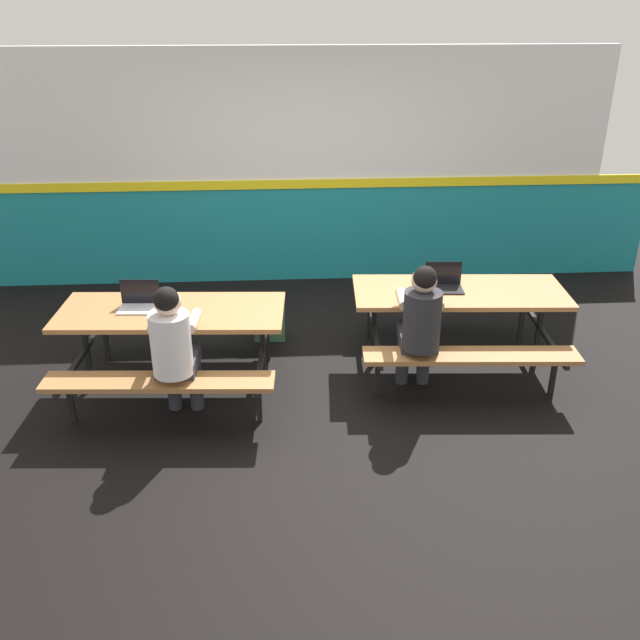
# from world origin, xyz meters

# --- Properties ---
(ground_plane) EXTENTS (10.00, 10.00, 0.02)m
(ground_plane) POSITION_xyz_m (0.00, 0.00, -0.01)
(ground_plane) COLOR black
(accent_backdrop) EXTENTS (8.00, 0.14, 2.60)m
(accent_backdrop) POSITION_xyz_m (0.00, 2.55, 1.25)
(accent_backdrop) COLOR teal
(accent_backdrop) RESTS_ON ground
(picnic_table_left) EXTENTS (1.88, 1.65, 0.74)m
(picnic_table_left) POSITION_xyz_m (-1.23, 0.03, 0.57)
(picnic_table_left) COLOR #9E6B3D
(picnic_table_left) RESTS_ON ground
(picnic_table_right) EXTENTS (1.88, 1.65, 0.74)m
(picnic_table_right) POSITION_xyz_m (1.23, 0.29, 0.57)
(picnic_table_right) COLOR #9E6B3D
(picnic_table_right) RESTS_ON ground
(student_nearer) EXTENTS (0.38, 0.53, 1.21)m
(student_nearer) POSITION_xyz_m (-1.14, -0.53, 0.71)
(student_nearer) COLOR #2D2D38
(student_nearer) RESTS_ON ground
(student_further) EXTENTS (0.38, 0.53, 1.21)m
(student_further) POSITION_xyz_m (0.78, -0.24, 0.71)
(student_further) COLOR #2D2D38
(student_further) RESTS_ON ground
(laptop_silver) EXTENTS (0.33, 0.24, 0.22)m
(laptop_silver) POSITION_xyz_m (-1.49, 0.08, 0.79)
(laptop_silver) COLOR silver
(laptop_silver) RESTS_ON picnic_table_left
(laptop_dark) EXTENTS (0.33, 0.24, 0.22)m
(laptop_dark) POSITION_xyz_m (1.10, 0.34, 0.79)
(laptop_dark) COLOR black
(laptop_dark) RESTS_ON picnic_table_right
(backpack_dark) EXTENTS (0.30, 0.22, 0.44)m
(backpack_dark) POSITION_xyz_m (-0.45, 0.95, 0.22)
(backpack_dark) COLOR #3F724C
(backpack_dark) RESTS_ON ground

